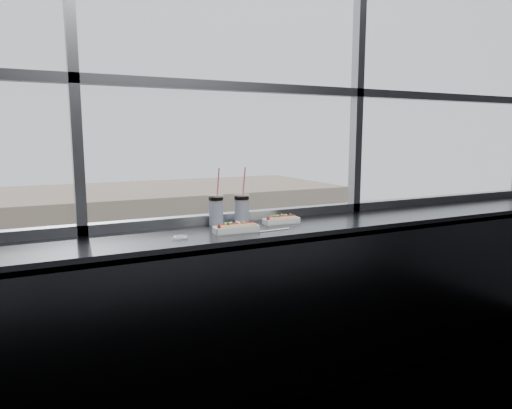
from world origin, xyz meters
name	(u,v)px	position (x,y,z in m)	size (l,w,h in m)	color
wall_back_lower	(237,297)	(0.00, 1.50, 0.55)	(6.00, 6.00, 0.00)	black
window_glass	(234,40)	(0.00, 1.52, 2.30)	(6.00, 6.00, 0.00)	silver
window_mullions	(236,39)	(0.00, 1.50, 2.30)	(6.00, 0.08, 2.40)	gray
counter	(254,233)	(0.00, 1.23, 1.07)	(6.00, 0.55, 0.06)	#4B4E53
counter_fascia	(273,325)	(0.00, 0.97, 0.55)	(6.00, 0.04, 1.04)	#4B4E53
hotdog_tray_left	(236,228)	(-0.16, 1.15, 1.13)	(0.28, 0.11, 0.07)	white
hotdog_tray_right	(281,220)	(0.23, 1.28, 1.12)	(0.25, 0.10, 0.06)	white
soda_cup_left	(216,209)	(-0.18, 1.42, 1.21)	(0.10, 0.10, 0.38)	white
soda_cup_right	(242,208)	(-0.03, 1.36, 1.21)	(0.10, 0.10, 0.38)	white
loose_straw	(274,230)	(0.08, 1.10, 1.10)	(0.01, 0.01, 0.21)	white
wrapper	(180,237)	(-0.51, 1.13, 1.11)	(0.10, 0.07, 0.02)	silver
plaza_ground	(54,270)	(0.00, 45.00, -11.00)	(120.00, 120.00, 0.00)	#A7A6A2
street_asphalt	(76,392)	(0.00, 21.50, -10.97)	(80.00, 10.00, 0.06)	black
far_sidewalk	(65,331)	(0.00, 29.50, -10.98)	(80.00, 6.00, 0.04)	#A7A6A2
far_building	(54,241)	(0.00, 39.50, -7.00)	(50.00, 14.00, 8.00)	gray
car_far_c	(267,305)	(12.81, 25.50, -10.00)	(5.64, 2.35, 1.88)	beige
car_far_b	(87,338)	(0.98, 25.50, -9.95)	(5.92, 2.47, 1.97)	#600000
car_near_d	(256,372)	(8.00, 17.50, -9.85)	(6.54, 2.73, 2.18)	beige
car_near_e	(341,352)	(13.17, 17.50, -9.94)	(6.02, 2.51, 2.01)	#5563B5
pedestrian_b	(23,327)	(-2.38, 28.95, -10.03)	(0.82, 0.62, 1.85)	#66605B
tree_center	(71,281)	(0.54, 29.50, -7.65)	(3.16, 3.16, 4.94)	#47382B
tree_right	(216,267)	(10.56, 29.50, -7.98)	(2.85, 2.85, 4.46)	#47382B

